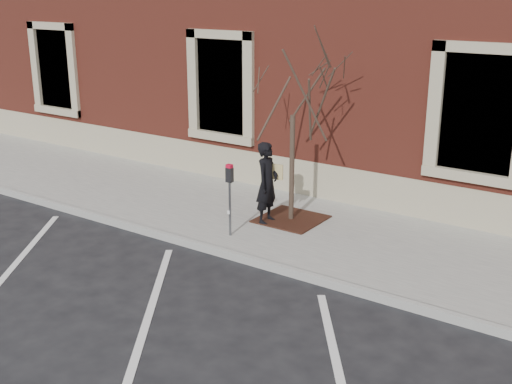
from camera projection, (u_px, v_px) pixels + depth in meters
The scene contains 9 objects.
ground at pixel (237, 259), 11.45m from camera, with size 120.00×120.00×0.00m, color #28282B.
sidewalk_near at pixel (289, 226), 12.80m from camera, with size 40.00×3.50×0.15m, color #B1B0A6.
curb_near at pixel (235, 256), 11.39m from camera, with size 40.00×0.12×0.15m, color #9E9E99.
parking_stripes at pixel (151, 307), 9.73m from camera, with size 28.00×4.40×0.01m, color silver, non-canonical shape.
building_civic at pixel (415, 13), 16.30m from camera, with size 40.00×8.62×8.00m.
man at pixel (267, 183), 12.56m from camera, with size 0.60×0.39×1.64m, color black.
parking_meter at pixel (230, 187), 11.85m from camera, with size 0.13×0.10×1.39m.
tree_grate at pixel (291, 219), 12.95m from camera, with size 1.22×1.22×0.03m, color #3B1912.
sapling at pixel (293, 85), 12.13m from camera, with size 2.33×2.33×3.89m.
Camera 1 is at (6.27, -8.48, 4.63)m, focal length 45.00 mm.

